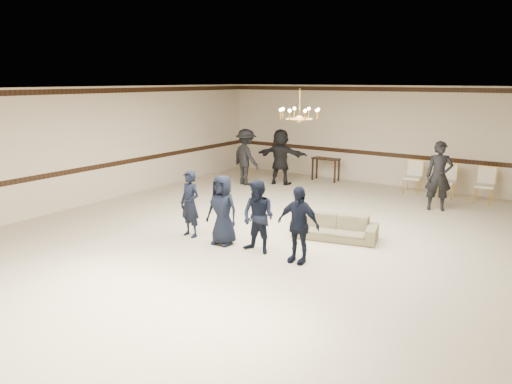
% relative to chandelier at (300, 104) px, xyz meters
% --- Properties ---
extents(room, '(12.01, 14.01, 3.21)m').
position_rel_chandelier_xyz_m(room, '(0.00, -1.00, -1.28)').
color(room, beige).
rests_on(room, ground).
extents(chair_rail, '(12.00, 0.02, 0.14)m').
position_rel_chandelier_xyz_m(chair_rail, '(0.00, 5.99, -1.88)').
color(chair_rail, black).
rests_on(chair_rail, wall_back).
extents(crown_molding, '(12.00, 0.02, 0.14)m').
position_rel_chandelier_xyz_m(crown_molding, '(0.00, 5.99, 0.21)').
color(crown_molding, black).
rests_on(crown_molding, wall_back).
extents(chandelier, '(0.94, 0.94, 0.89)m').
position_rel_chandelier_xyz_m(chandelier, '(0.00, 0.00, 0.00)').
color(chandelier, gold).
rests_on(chandelier, ceiling).
extents(boy_a, '(0.58, 0.41, 1.48)m').
position_rel_chandelier_xyz_m(boy_a, '(-1.78, -1.62, -2.14)').
color(boy_a, black).
rests_on(boy_a, floor).
extents(boy_b, '(0.75, 0.51, 1.48)m').
position_rel_chandelier_xyz_m(boy_b, '(-0.88, -1.62, -2.14)').
color(boy_b, black).
rests_on(boy_b, floor).
extents(boy_c, '(0.74, 0.59, 1.48)m').
position_rel_chandelier_xyz_m(boy_c, '(0.02, -1.62, -2.14)').
color(boy_c, black).
rests_on(boy_c, floor).
extents(boy_d, '(0.87, 0.37, 1.48)m').
position_rel_chandelier_xyz_m(boy_d, '(0.92, -1.62, -2.14)').
color(boy_d, black).
rests_on(boy_d, floor).
extents(settee, '(1.90, 1.10, 0.52)m').
position_rel_chandelier_xyz_m(settee, '(0.93, 0.02, -2.61)').
color(settee, '#72694C').
rests_on(settee, floor).
extents(adult_left, '(1.34, 1.04, 1.83)m').
position_rel_chandelier_xyz_m(adult_left, '(-3.85, 3.40, -1.96)').
color(adult_left, black).
rests_on(adult_left, floor).
extents(adult_mid, '(1.77, 0.89, 1.83)m').
position_rel_chandelier_xyz_m(adult_mid, '(-2.95, 4.10, -1.96)').
color(adult_mid, black).
rests_on(adult_mid, floor).
extents(adult_right, '(0.78, 0.64, 1.83)m').
position_rel_chandelier_xyz_m(adult_right, '(2.15, 3.70, -1.96)').
color(adult_right, black).
rests_on(adult_right, floor).
extents(banquet_chair_left, '(0.52, 0.52, 0.99)m').
position_rel_chandelier_xyz_m(banquet_chair_left, '(1.04, 5.22, -2.38)').
color(banquet_chair_left, '#F0E5CA').
rests_on(banquet_chair_left, floor).
extents(banquet_chair_mid, '(0.53, 0.53, 0.99)m').
position_rel_chandelier_xyz_m(banquet_chair_mid, '(2.04, 5.22, -2.38)').
color(banquet_chair_mid, '#F0E5CA').
rests_on(banquet_chair_mid, floor).
extents(banquet_chair_right, '(0.52, 0.52, 0.99)m').
position_rel_chandelier_xyz_m(banquet_chair_right, '(3.04, 5.22, -2.38)').
color(banquet_chair_right, '#F0E5CA').
rests_on(banquet_chair_right, floor).
extents(console_table, '(0.96, 0.45, 0.79)m').
position_rel_chandelier_xyz_m(console_table, '(-1.96, 5.42, -2.48)').
color(console_table, black).
rests_on(console_table, floor).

